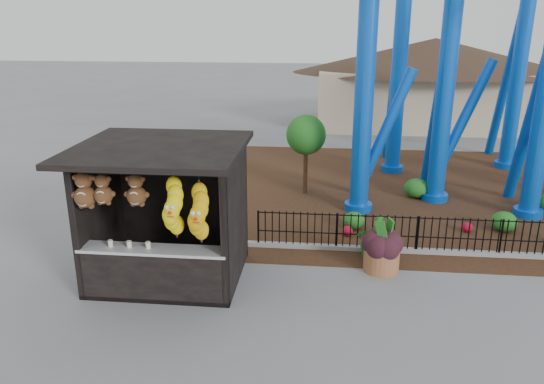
# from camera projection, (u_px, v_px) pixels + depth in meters

# --- Properties ---
(ground) EXTENTS (120.00, 120.00, 0.00)m
(ground) POSITION_uv_depth(u_px,v_px,m) (298.00, 309.00, 10.77)
(ground) COLOR slate
(ground) RESTS_ON ground
(mulch_bed) EXTENTS (18.00, 12.00, 0.02)m
(mulch_bed) POSITION_uv_depth(u_px,v_px,m) (430.00, 192.00, 17.92)
(mulch_bed) COLOR #331E11
(mulch_bed) RESTS_ON ground
(curb) EXTENTS (18.00, 0.18, 0.12)m
(curb) POSITION_uv_depth(u_px,v_px,m) (465.00, 253.00, 13.19)
(curb) COLOR gray
(curb) RESTS_ON ground
(prize_booth) EXTENTS (3.50, 3.40, 3.12)m
(prize_booth) POSITION_uv_depth(u_px,v_px,m) (163.00, 218.00, 11.46)
(prize_booth) COLOR black
(prize_booth) RESTS_ON ground
(picket_fence) EXTENTS (12.20, 0.06, 1.00)m
(picket_fence) POSITION_uv_depth(u_px,v_px,m) (505.00, 238.00, 12.96)
(picket_fence) COLOR black
(picket_fence) RESTS_ON ground
(terracotta_planter) EXTENTS (1.06, 1.06, 0.56)m
(terracotta_planter) POSITION_uv_depth(u_px,v_px,m) (381.00, 259.00, 12.35)
(terracotta_planter) COLOR #975C37
(terracotta_planter) RESTS_ON ground
(planter_foliage) EXTENTS (0.70, 0.70, 0.64)m
(planter_foliage) POSITION_uv_depth(u_px,v_px,m) (383.00, 236.00, 12.16)
(planter_foliage) COLOR black
(planter_foliage) RESTS_ON terracotta_planter
(potted_plant) EXTENTS (0.80, 0.70, 0.84)m
(potted_plant) POSITION_uv_depth(u_px,v_px,m) (371.00, 241.00, 13.02)
(potted_plant) COLOR #20601C
(potted_plant) RESTS_ON ground
(landscaping) EXTENTS (8.77, 4.18, 0.63)m
(landscaping) POSITION_uv_depth(u_px,v_px,m) (484.00, 207.00, 15.73)
(landscaping) COLOR #1E5C1B
(landscaping) RESTS_ON mulch_bed
(pavilion) EXTENTS (15.00, 15.00, 4.80)m
(pavilion) POSITION_uv_depth(u_px,v_px,m) (433.00, 68.00, 28.09)
(pavilion) COLOR #BFAD8C
(pavilion) RESTS_ON ground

